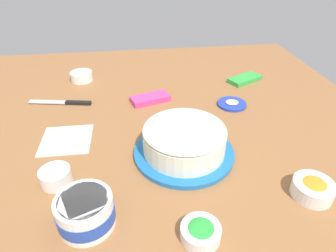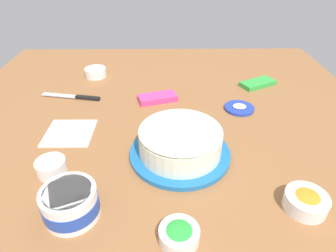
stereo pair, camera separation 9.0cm
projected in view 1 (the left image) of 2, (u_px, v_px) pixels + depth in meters
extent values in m
plane|color=#936038|center=(161.00, 126.00, 0.96)|extent=(1.54, 1.54, 0.00)
cylinder|color=#1E6BB2|center=(184.00, 152.00, 0.84)|extent=(0.29, 0.29, 0.01)
cylinder|color=brown|center=(184.00, 143.00, 0.82)|extent=(0.21, 0.21, 0.05)
cylinder|color=white|center=(184.00, 141.00, 0.81)|extent=(0.23, 0.23, 0.06)
ellipsoid|color=white|center=(185.00, 130.00, 0.79)|extent=(0.23, 0.23, 0.03)
cylinder|color=white|center=(85.00, 212.00, 0.62)|extent=(0.12, 0.12, 0.08)
cylinder|color=#2347B2|center=(86.00, 213.00, 0.62)|extent=(0.12, 0.12, 0.03)
cylinder|color=white|center=(83.00, 202.00, 0.60)|extent=(0.11, 0.11, 0.01)
cylinder|color=#233DAD|center=(232.00, 104.00, 1.07)|extent=(0.11, 0.11, 0.01)
ellipsoid|color=white|center=(232.00, 102.00, 1.07)|extent=(0.05, 0.04, 0.01)
cube|color=silver|center=(48.00, 102.00, 1.09)|extent=(0.14, 0.05, 0.00)
cube|color=black|center=(78.00, 103.00, 1.08)|extent=(0.10, 0.04, 0.01)
cylinder|color=white|center=(313.00, 189.00, 0.70)|extent=(0.10, 0.10, 0.04)
cylinder|color=orange|center=(313.00, 187.00, 0.69)|extent=(0.08, 0.08, 0.01)
ellipsoid|color=orange|center=(314.00, 185.00, 0.69)|extent=(0.07, 0.07, 0.02)
cylinder|color=white|center=(56.00, 177.00, 0.73)|extent=(0.08, 0.08, 0.04)
cylinder|color=blue|center=(56.00, 176.00, 0.73)|extent=(0.07, 0.07, 0.01)
ellipsoid|color=blue|center=(55.00, 174.00, 0.73)|extent=(0.05, 0.05, 0.02)
cylinder|color=white|center=(82.00, 76.00, 1.25)|extent=(0.09, 0.09, 0.04)
cylinder|color=yellow|center=(82.00, 77.00, 1.25)|extent=(0.08, 0.08, 0.01)
ellipsoid|color=yellow|center=(81.00, 75.00, 1.25)|extent=(0.06, 0.06, 0.02)
cylinder|color=white|center=(201.00, 232.00, 0.60)|extent=(0.09, 0.09, 0.03)
cylinder|color=green|center=(201.00, 231.00, 0.60)|extent=(0.07, 0.07, 0.01)
ellipsoid|color=green|center=(201.00, 229.00, 0.59)|extent=(0.06, 0.06, 0.02)
cube|color=#E53D8E|center=(150.00, 99.00, 1.10)|extent=(0.16, 0.10, 0.02)
cube|color=green|center=(245.00, 79.00, 1.25)|extent=(0.16, 0.13, 0.02)
cube|color=white|center=(66.00, 139.00, 0.89)|extent=(0.15, 0.15, 0.01)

